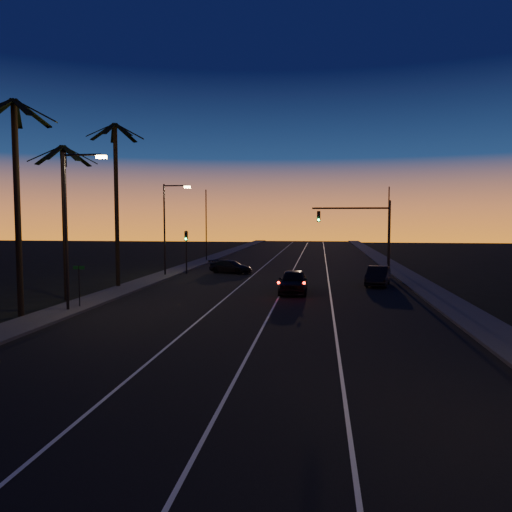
# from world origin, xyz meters

# --- Properties ---
(road) EXTENTS (20.00, 170.00, 0.01)m
(road) POSITION_xyz_m (0.00, 30.00, 0.01)
(road) COLOR black
(road) RESTS_ON ground
(sidewalk_left) EXTENTS (2.40, 170.00, 0.16)m
(sidewalk_left) POSITION_xyz_m (-11.20, 30.00, 0.08)
(sidewalk_left) COLOR #343432
(sidewalk_left) RESTS_ON ground
(sidewalk_right) EXTENTS (2.40, 170.00, 0.16)m
(sidewalk_right) POSITION_xyz_m (11.20, 30.00, 0.08)
(sidewalk_right) COLOR #343432
(sidewalk_right) RESTS_ON ground
(lane_stripe_left) EXTENTS (0.12, 160.00, 0.01)m
(lane_stripe_left) POSITION_xyz_m (-3.00, 30.00, 0.02)
(lane_stripe_left) COLOR silver
(lane_stripe_left) RESTS_ON road
(lane_stripe_mid) EXTENTS (0.12, 160.00, 0.01)m
(lane_stripe_mid) POSITION_xyz_m (0.50, 30.00, 0.02)
(lane_stripe_mid) COLOR silver
(lane_stripe_mid) RESTS_ON road
(lane_stripe_right) EXTENTS (0.12, 160.00, 0.01)m
(lane_stripe_right) POSITION_xyz_m (4.00, 30.00, 0.02)
(lane_stripe_right) COLOR silver
(lane_stripe_right) RESTS_ON road
(palm_near) EXTENTS (4.25, 4.16, 11.53)m
(palm_near) POSITION_xyz_m (-12.60, 18.00, 7.07)
(palm_near) COLOR black
(palm_near) RESTS_ON ground
(palm_mid) EXTENTS (4.25, 4.16, 10.03)m
(palm_mid) POSITION_xyz_m (-13.20, 24.00, 6.25)
(palm_mid) COLOR black
(palm_mid) RESTS_ON ground
(palm_far) EXTENTS (4.25, 4.16, 12.53)m
(palm_far) POSITION_xyz_m (-12.20, 30.00, 7.61)
(palm_far) COLOR black
(palm_far) RESTS_ON ground
(streetlight_left_near) EXTENTS (2.55, 0.26, 9.00)m
(streetlight_left_near) POSITION_xyz_m (-10.70, 20.00, 5.32)
(streetlight_left_near) COLOR black
(streetlight_left_near) RESTS_ON ground
(streetlight_left_far) EXTENTS (2.55, 0.26, 8.50)m
(streetlight_left_far) POSITION_xyz_m (-10.69, 38.00, 5.06)
(streetlight_left_far) COLOR black
(streetlight_left_far) RESTS_ON ground
(street_sign) EXTENTS (0.70, 0.06, 2.60)m
(street_sign) POSITION_xyz_m (-10.80, 21.00, 1.66)
(street_sign) COLOR black
(street_sign) RESTS_ON ground
(signal_mast) EXTENTS (7.10, 0.41, 7.00)m
(signal_mast) POSITION_xyz_m (7.14, 39.99, 4.78)
(signal_mast) COLOR black
(signal_mast) RESTS_ON ground
(signal_post) EXTENTS (0.28, 0.37, 4.20)m
(signal_post) POSITION_xyz_m (-9.50, 39.98, 2.89)
(signal_post) COLOR black
(signal_post) RESTS_ON ground
(far_pole_left) EXTENTS (0.14, 0.14, 9.00)m
(far_pole_left) POSITION_xyz_m (-11.00, 55.00, 4.50)
(far_pole_left) COLOR black
(far_pole_left) RESTS_ON ground
(far_pole_right) EXTENTS (0.14, 0.14, 9.00)m
(far_pole_right) POSITION_xyz_m (11.00, 52.00, 4.50)
(far_pole_right) COLOR black
(far_pole_right) RESTS_ON ground
(lead_car) EXTENTS (2.03, 5.51, 1.68)m
(lead_car) POSITION_xyz_m (1.37, 28.92, 0.85)
(lead_car) COLOR black
(lead_car) RESTS_ON road
(right_car) EXTENTS (2.53, 4.84, 1.52)m
(right_car) POSITION_xyz_m (7.85, 33.88, 0.77)
(right_car) COLOR black
(right_car) RESTS_ON road
(cross_car) EXTENTS (4.73, 3.24, 1.27)m
(cross_car) POSITION_xyz_m (-5.41, 41.38, 0.65)
(cross_car) COLOR black
(cross_car) RESTS_ON road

